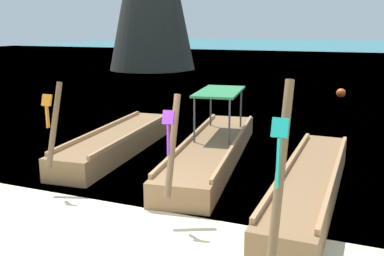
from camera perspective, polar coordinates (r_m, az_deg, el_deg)
ground at (r=7.71m, az=-8.95°, el=-13.64°), size 120.00×120.00×0.00m
sea_water at (r=67.16m, az=19.14°, el=9.47°), size 120.00×120.00×0.00m
longtail_boat_orange_ribbon at (r=12.36m, az=-9.66°, el=-1.82°), size 1.65×6.16×2.32m
longtail_boat_violet_ribbon at (r=11.41m, az=2.74°, el=-2.80°), size 2.19×7.42×2.28m
longtail_boat_turquoise_ribbon at (r=9.08m, az=15.21°, el=-7.37°), size 1.07×6.68×2.81m
mooring_buoy_near at (r=23.00m, az=18.99°, el=4.37°), size 0.46×0.46×0.46m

